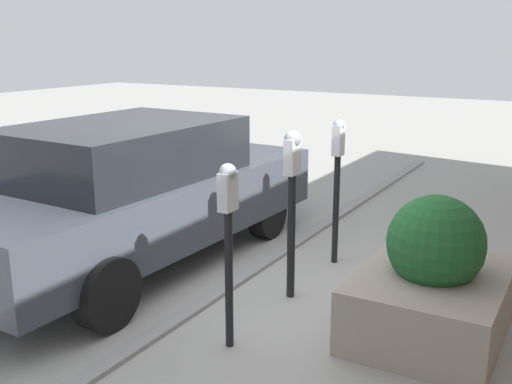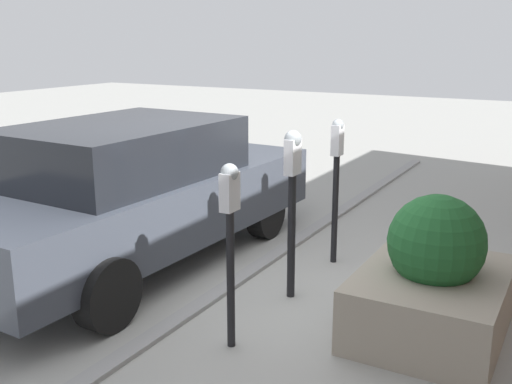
{
  "view_description": "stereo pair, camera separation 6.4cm",
  "coord_description": "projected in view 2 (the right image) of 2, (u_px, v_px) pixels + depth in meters",
  "views": [
    {
      "loc": [
        -4.64,
        -2.83,
        2.34
      ],
      "look_at": [
        0.0,
        -0.15,
        0.95
      ],
      "focal_mm": 42.0,
      "sensor_mm": 36.0,
      "label": 1
    },
    {
      "loc": [
        -4.67,
        -2.77,
        2.34
      ],
      "look_at": [
        0.0,
        -0.15,
        0.95
      ],
      "focal_mm": 42.0,
      "sensor_mm": 36.0,
      "label": 2
    }
  ],
  "objects": [
    {
      "name": "parking_meter_middle",
      "position": [
        336.0,
        170.0,
        6.19
      ],
      "size": [
        0.14,
        0.12,
        1.54
      ],
      "color": "black",
      "rests_on": "ground_plane"
    },
    {
      "name": "planter_box",
      "position": [
        433.0,
        282.0,
        4.8
      ],
      "size": [
        1.49,
        1.11,
        1.16
      ],
      "color": "gray",
      "rests_on": "ground_plane"
    },
    {
      "name": "curb_strip",
      "position": [
        235.0,
        281.0,
        5.87
      ],
      "size": [
        13.5,
        0.16,
        0.04
      ],
      "color": "gray",
      "rests_on": "ground_plane"
    },
    {
      "name": "parking_meter_second",
      "position": [
        292.0,
        187.0,
        5.32
      ],
      "size": [
        0.18,
        0.15,
        1.56
      ],
      "color": "black",
      "rests_on": "ground_plane"
    },
    {
      "name": "parked_car_front",
      "position": [
        133.0,
        191.0,
        6.25
      ],
      "size": [
        4.44,
        1.95,
        1.51
      ],
      "rotation": [
        0.0,
        0.0,
        -0.04
      ],
      "color": "#383D47",
      "rests_on": "ground_plane"
    },
    {
      "name": "parking_meter_nearest",
      "position": [
        230.0,
        223.0,
        4.44
      ],
      "size": [
        0.16,
        0.13,
        1.46
      ],
      "color": "black",
      "rests_on": "ground_plane"
    },
    {
      "name": "ground_plane",
      "position": [
        243.0,
        285.0,
        5.84
      ],
      "size": [
        40.0,
        40.0,
        0.0
      ],
      "primitive_type": "plane",
      "color": "#999993"
    }
  ]
}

